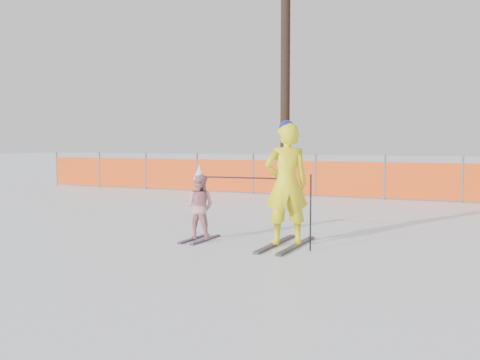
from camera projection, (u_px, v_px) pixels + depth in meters
name	position (u px, v px, depth m)	size (l,w,h in m)	color
ground	(226.00, 249.00, 7.98)	(120.00, 120.00, 0.00)	white
adult	(286.00, 184.00, 8.13)	(0.80, 1.56, 1.92)	black
child	(200.00, 206.00, 8.66)	(0.54, 0.93, 1.23)	black
ski_poles	(274.00, 194.00, 8.09)	(1.79, 0.21, 1.13)	black
safety_fence	(247.00, 176.00, 16.65)	(15.73, 0.06, 1.25)	#595960
tree_trunks	(433.00, 90.00, 16.09)	(9.50, 2.32, 6.99)	#2F1F15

